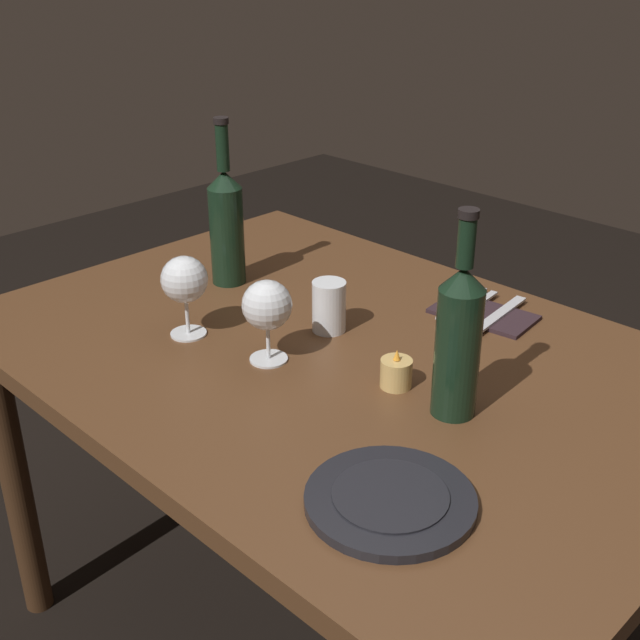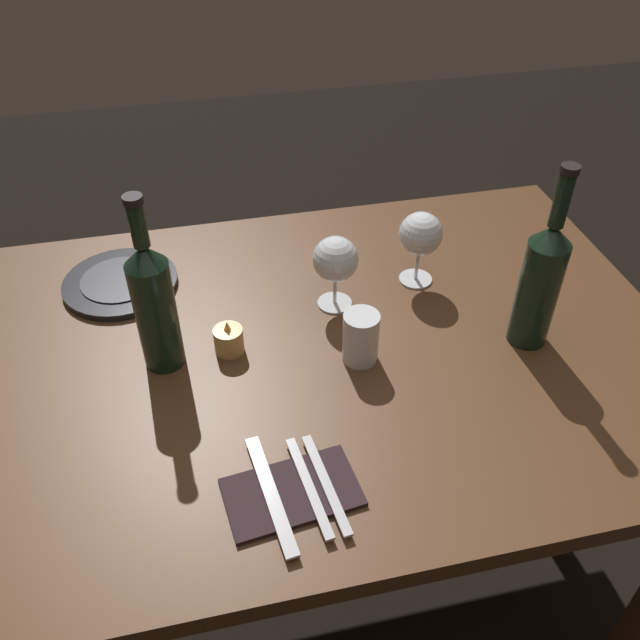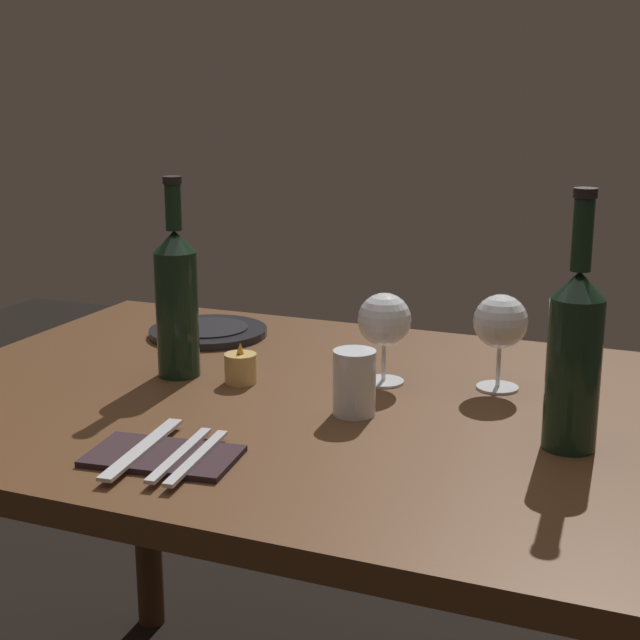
{
  "view_description": "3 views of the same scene",
  "coord_description": "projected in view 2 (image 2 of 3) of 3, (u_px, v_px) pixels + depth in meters",
  "views": [
    {
      "loc": [
        0.87,
        -0.92,
        1.41
      ],
      "look_at": [
        0.0,
        -0.05,
        0.82
      ],
      "focal_mm": 45.68,
      "sensor_mm": 36.0,
      "label": 1
    },
    {
      "loc": [
        0.19,
        0.86,
        1.55
      ],
      "look_at": [
        -0.0,
        0.02,
        0.82
      ],
      "focal_mm": 37.62,
      "sensor_mm": 36.0,
      "label": 2
    },
    {
      "loc": [
        -0.51,
        1.26,
        1.21
      ],
      "look_at": [
        0.02,
        -0.03,
        0.86
      ],
      "focal_mm": 52.76,
      "sensor_mm": 36.0,
      "label": 3
    }
  ],
  "objects": [
    {
      "name": "ground_plane",
      "position": [
        318.0,
        564.0,
        1.67
      ],
      "size": [
        6.0,
        6.0,
        0.0
      ],
      "primitive_type": "plane",
      "color": "black"
    },
    {
      "name": "dining_table",
      "position": [
        317.0,
        381.0,
        1.25
      ],
      "size": [
        1.3,
        0.9,
        0.74
      ],
      "color": "#56351E",
      "rests_on": "ground"
    },
    {
      "name": "wine_glass_left",
      "position": [
        420.0,
        235.0,
        1.27
      ],
      "size": [
        0.08,
        0.08,
        0.15
      ],
      "color": "white",
      "rests_on": "dining_table"
    },
    {
      "name": "wine_glass_right",
      "position": [
        335.0,
        260.0,
        1.22
      ],
      "size": [
        0.09,
        0.09,
        0.15
      ],
      "color": "white",
      "rests_on": "dining_table"
    },
    {
      "name": "wine_bottle",
      "position": [
        540.0,
        281.0,
        1.13
      ],
      "size": [
        0.07,
        0.07,
        0.34
      ],
      "color": "black",
      "rests_on": "dining_table"
    },
    {
      "name": "wine_bottle_second",
      "position": [
        154.0,
        303.0,
        1.08
      ],
      "size": [
        0.07,
        0.07,
        0.33
      ],
      "color": "black",
      "rests_on": "dining_table"
    },
    {
      "name": "water_tumbler",
      "position": [
        361.0,
        340.0,
        1.14
      ],
      "size": [
        0.06,
        0.06,
        0.1
      ],
      "color": "white",
      "rests_on": "dining_table"
    },
    {
      "name": "votive_candle",
      "position": [
        229.0,
        341.0,
        1.17
      ],
      "size": [
        0.05,
        0.05,
        0.07
      ],
      "color": "#DBB266",
      "rests_on": "dining_table"
    },
    {
      "name": "dinner_plate",
      "position": [
        120.0,
        283.0,
        1.32
      ],
      "size": [
        0.22,
        0.22,
        0.02
      ],
      "color": "black",
      "rests_on": "dining_table"
    },
    {
      "name": "folded_napkin",
      "position": [
        292.0,
        492.0,
        0.95
      ],
      "size": [
        0.2,
        0.13,
        0.01
      ],
      "color": "#2D1E23",
      "rests_on": "dining_table"
    },
    {
      "name": "fork_inner",
      "position": [
        309.0,
        487.0,
        0.95
      ],
      "size": [
        0.04,
        0.18,
        0.0
      ],
      "color": "silver",
      "rests_on": "folded_napkin"
    },
    {
      "name": "fork_outer",
      "position": [
        326.0,
        483.0,
        0.96
      ],
      "size": [
        0.04,
        0.18,
        0.0
      ],
      "color": "silver",
      "rests_on": "folded_napkin"
    },
    {
      "name": "table_knife",
      "position": [
        271.0,
        494.0,
        0.94
      ],
      "size": [
        0.04,
        0.21,
        0.0
      ],
      "color": "silver",
      "rests_on": "folded_napkin"
    }
  ]
}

